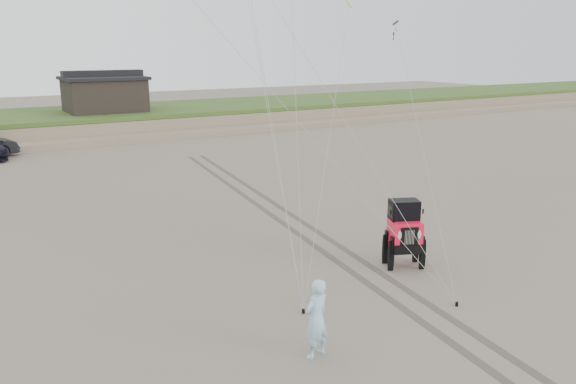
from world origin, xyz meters
The scene contains 8 objects.
ground centered at (0.00, 0.00, 0.00)m, with size 160.00×160.00×0.00m, color #6B6054.
dune_ridge centered at (0.00, 37.50, 0.82)m, with size 160.00×14.25×1.73m.
cabin centered at (2.00, 37.00, 3.24)m, with size 6.40×5.40×3.35m.
jeep centered at (2.45, 1.52, 0.87)m, with size 2.00×4.65×1.73m, color #F91537, non-canonical shape.
man centered at (-2.98, -1.51, 0.93)m, with size 0.68×0.45×1.87m, color #93CEE3.
stake_main centered at (-2.07, 0.42, 0.06)m, with size 0.08×0.08×0.12m, color black.
stake_aux centered at (1.72, -1.39, 0.06)m, with size 0.08×0.08×0.12m, color black.
tire_tracks centered at (2.00, 8.00, 0.00)m, with size 5.22×29.74×0.01m.
Camera 1 is at (-9.48, -10.93, 6.77)m, focal length 35.00 mm.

